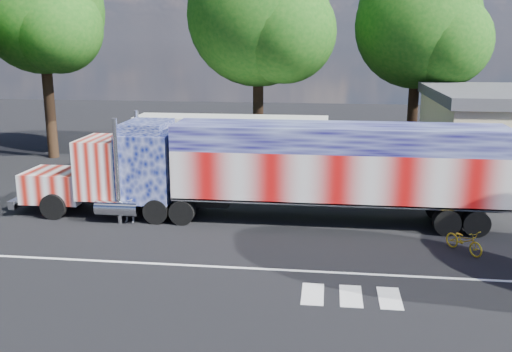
# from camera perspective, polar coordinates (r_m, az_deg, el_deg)

# --- Properties ---
(ground) EXTENTS (100.00, 100.00, 0.00)m
(ground) POSITION_cam_1_polar(r_m,az_deg,el_deg) (23.19, -0.93, -6.31)
(ground) COLOR black
(lane_markings) EXTENTS (30.00, 2.67, 0.01)m
(lane_markings) POSITION_cam_1_polar(r_m,az_deg,el_deg) (19.54, 2.53, -10.24)
(lane_markings) COLOR silver
(lane_markings) RESTS_ON ground
(semi_truck) EXTENTS (21.73, 3.43, 4.63)m
(semi_truck) POSITION_cam_1_polar(r_m,az_deg,el_deg) (24.99, 1.92, 0.85)
(semi_truck) COLOR black
(semi_truck) RESTS_ON ground
(coach_bus) EXTENTS (11.53, 2.68, 3.35)m
(coach_bus) POSITION_cam_1_polar(r_m,az_deg,el_deg) (34.38, -2.48, 3.28)
(coach_bus) COLOR silver
(coach_bus) RESTS_ON ground
(woman) EXTENTS (0.68, 0.48, 1.78)m
(woman) POSITION_cam_1_polar(r_m,az_deg,el_deg) (25.59, -12.57, -2.62)
(woman) COLOR slate
(woman) RESTS_ON ground
(bicycle) EXTENTS (1.50, 1.78, 0.92)m
(bicycle) POSITION_cam_1_polar(r_m,az_deg,el_deg) (23.05, 20.10, -6.09)
(bicycle) COLOR gold
(bicycle) RESTS_ON ground
(tree_n_mid) EXTENTS (9.62, 9.16, 13.94)m
(tree_n_mid) POSITION_cam_1_polar(r_m,az_deg,el_deg) (38.01, 0.45, 15.72)
(tree_n_mid) COLOR black
(tree_n_mid) RESTS_ON ground
(tree_ne_a) EXTENTS (8.74, 8.32, 12.88)m
(tree_ne_a) POSITION_cam_1_polar(r_m,az_deg,el_deg) (40.48, 16.12, 14.17)
(tree_ne_a) COLOR black
(tree_ne_a) RESTS_ON ground
(tree_nw_a) EXTENTS (8.39, 7.99, 13.59)m
(tree_nw_a) POSITION_cam_1_polar(r_m,az_deg,el_deg) (40.42, -20.51, 15.08)
(tree_nw_a) COLOR black
(tree_nw_a) RESTS_ON ground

